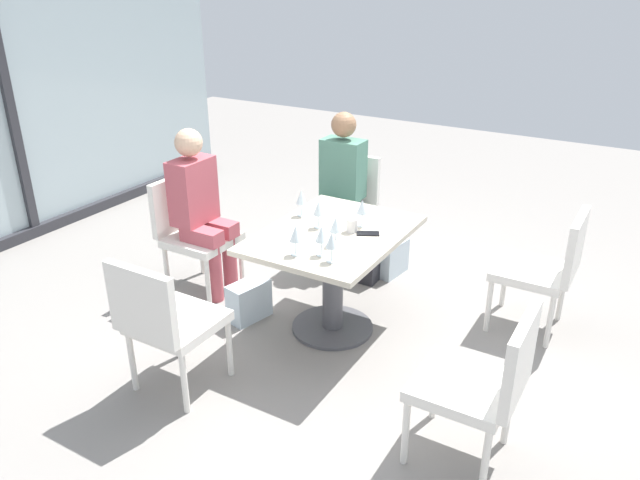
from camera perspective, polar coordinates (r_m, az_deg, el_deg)
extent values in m
plane|color=gray|center=(4.30, 1.16, -8.20)|extent=(12.00, 12.00, 0.00)
cube|color=#A4B7BC|center=(5.97, -27.30, 12.39)|extent=(5.13, 0.03, 2.70)
cube|color=#2D2D33|center=(5.95, -27.14, 12.38)|extent=(0.08, 0.06, 2.70)
cube|color=#2D2D33|center=(6.29, -24.92, 0.81)|extent=(5.13, 0.10, 0.10)
cube|color=#BCB29E|center=(3.97, 1.25, 0.52)|extent=(1.13, 0.85, 0.04)
cylinder|color=#4C4C51|center=(4.13, 1.20, -4.13)|extent=(0.14, 0.14, 0.69)
cylinder|color=#4C4C51|center=(4.30, 1.16, -8.06)|extent=(0.56, 0.56, 0.02)
cube|color=silver|center=(5.08, 1.82, 2.40)|extent=(0.46, 0.46, 0.06)
cube|color=silver|center=(5.21, 3.18, 5.73)|extent=(0.05, 0.46, 0.42)
cylinder|color=silver|center=(5.10, -1.26, -0.24)|extent=(0.04, 0.04, 0.39)
cylinder|color=silver|center=(4.92, 2.71, -1.22)|extent=(0.04, 0.04, 0.39)
cylinder|color=silver|center=(5.42, 0.95, 1.27)|extent=(0.04, 0.04, 0.39)
cylinder|color=silver|center=(5.25, 4.75, 0.40)|extent=(0.04, 0.04, 0.39)
cube|color=silver|center=(4.69, -10.87, 0.03)|extent=(0.46, 0.46, 0.06)
cube|color=silver|center=(4.76, -13.39, 3.29)|extent=(0.46, 0.05, 0.42)
cylinder|color=silver|center=(4.53, -10.36, -3.98)|extent=(0.04, 0.04, 0.39)
cylinder|color=silver|center=(4.81, -7.31, -2.07)|extent=(0.04, 0.04, 0.39)
cylinder|color=silver|center=(4.78, -14.04, -2.78)|extent=(0.04, 0.04, 0.39)
cylinder|color=silver|center=(5.04, -10.94, -1.03)|extent=(0.04, 0.04, 0.39)
cube|color=silver|center=(3.17, 13.05, -13.05)|extent=(0.46, 0.46, 0.06)
cube|color=silver|center=(2.99, 18.10, -10.57)|extent=(0.46, 0.05, 0.42)
cylinder|color=silver|center=(3.50, 10.58, -13.35)|extent=(0.04, 0.04, 0.39)
cylinder|color=silver|center=(3.21, 7.95, -17.23)|extent=(0.04, 0.04, 0.39)
cylinder|color=silver|center=(3.43, 17.05, -15.07)|extent=(0.04, 0.04, 0.39)
cylinder|color=silver|center=(3.13, 15.10, -19.28)|extent=(0.04, 0.04, 0.39)
cube|color=silver|center=(3.67, -13.04, -7.42)|extent=(0.46, 0.46, 0.06)
cube|color=silver|center=(3.40, -16.25, -5.80)|extent=(0.05, 0.46, 0.42)
cylinder|color=silver|center=(3.80, -8.41, -9.85)|extent=(0.04, 0.04, 0.39)
cylinder|color=silver|center=(4.03, -12.93, -8.09)|extent=(0.04, 0.04, 0.39)
cylinder|color=silver|center=(3.56, -12.47, -12.85)|extent=(0.04, 0.04, 0.39)
cylinder|color=silver|center=(3.80, -17.04, -10.74)|extent=(0.04, 0.04, 0.39)
cube|color=silver|center=(4.37, 18.95, -2.78)|extent=(0.46, 0.46, 0.06)
cube|color=silver|center=(4.24, 22.64, -0.60)|extent=(0.46, 0.05, 0.42)
cylinder|color=silver|center=(4.68, 16.75, -3.74)|extent=(0.04, 0.04, 0.39)
cylinder|color=silver|center=(4.33, 15.39, -5.91)|extent=(0.04, 0.04, 0.39)
cylinder|color=silver|center=(4.62, 21.53, -4.81)|extent=(0.04, 0.04, 0.39)
cylinder|color=silver|center=(4.27, 20.55, -7.11)|extent=(0.04, 0.04, 0.39)
cylinder|color=#4C7F6B|center=(5.06, -0.06, -0.10)|extent=(0.11, 0.11, 0.45)
cube|color=#4C7F6B|center=(5.03, 0.49, 3.20)|extent=(0.32, 0.13, 0.11)
cylinder|color=#4C7F6B|center=(4.98, 1.73, -0.53)|extent=(0.11, 0.11, 0.45)
cube|color=#4C7F6B|center=(4.94, 2.30, 2.82)|extent=(0.32, 0.13, 0.11)
cube|color=#4C7F6B|center=(4.99, 2.15, 6.64)|extent=(0.20, 0.34, 0.48)
sphere|color=#936B4C|center=(4.90, 2.22, 10.65)|extent=(0.20, 0.20, 0.20)
cylinder|color=#B24C56|center=(4.61, -9.74, -3.03)|extent=(0.11, 0.11, 0.45)
cube|color=#B24C56|center=(4.55, -10.92, 0.40)|extent=(0.13, 0.32, 0.11)
cylinder|color=#B24C56|center=(4.73, -8.36, -2.18)|extent=(0.11, 0.11, 0.45)
cube|color=#B24C56|center=(4.67, -9.50, 1.17)|extent=(0.13, 0.32, 0.11)
cube|color=#B24C56|center=(4.58, -11.72, 4.50)|extent=(0.34, 0.20, 0.48)
sphere|color=#D8AD8C|center=(4.48, -12.11, 8.84)|extent=(0.20, 0.20, 0.20)
cylinder|color=silver|center=(3.57, 1.08, -1.98)|extent=(0.06, 0.06, 0.00)
cylinder|color=silver|center=(3.55, 1.08, -1.33)|extent=(0.01, 0.01, 0.08)
cone|color=silver|center=(3.51, 1.10, 0.00)|extent=(0.07, 0.07, 0.09)
cylinder|color=silver|center=(3.65, -2.25, -1.34)|extent=(0.06, 0.06, 0.00)
cylinder|color=silver|center=(3.63, -2.26, -0.70)|extent=(0.01, 0.01, 0.08)
cone|color=silver|center=(3.60, -2.28, 0.60)|extent=(0.07, 0.07, 0.09)
cylinder|color=silver|center=(3.78, 1.44, -0.44)|extent=(0.06, 0.06, 0.00)
cylinder|color=silver|center=(3.76, 1.44, 0.19)|extent=(0.01, 0.01, 0.08)
cone|color=silver|center=(3.72, 1.46, 1.45)|extent=(0.07, 0.07, 0.09)
cylinder|color=silver|center=(3.64, 0.13, -1.38)|extent=(0.06, 0.06, 0.00)
cylinder|color=silver|center=(3.62, 0.13, -0.74)|extent=(0.01, 0.01, 0.08)
cone|color=silver|center=(3.59, 0.13, 0.57)|extent=(0.07, 0.07, 0.09)
cylinder|color=silver|center=(4.03, -0.13, 1.21)|extent=(0.06, 0.06, 0.00)
cylinder|color=silver|center=(4.01, -0.13, 1.80)|extent=(0.01, 0.01, 0.08)
cone|color=silver|center=(3.98, -0.13, 3.00)|extent=(0.07, 0.07, 0.09)
cylinder|color=silver|center=(4.22, -1.72, 2.31)|extent=(0.06, 0.06, 0.00)
cylinder|color=silver|center=(4.21, -1.73, 2.88)|extent=(0.01, 0.01, 0.08)
cone|color=silver|center=(4.17, -1.74, 4.03)|extent=(0.07, 0.07, 0.09)
cylinder|color=silver|center=(4.06, 3.89, 1.34)|extent=(0.06, 0.06, 0.00)
cylinder|color=silver|center=(4.04, 3.91, 1.93)|extent=(0.01, 0.01, 0.08)
cone|color=silver|center=(4.01, 3.94, 3.12)|extent=(0.07, 0.07, 0.09)
cylinder|color=white|center=(3.95, 2.97, 1.39)|extent=(0.08, 0.08, 0.09)
cube|color=black|center=(3.94, 4.48, 0.61)|extent=(0.13, 0.16, 0.01)
cube|color=silver|center=(5.00, 6.64, -1.65)|extent=(0.32, 0.20, 0.28)
cube|color=silver|center=(4.38, -6.61, -5.63)|extent=(0.33, 0.22, 0.28)
cube|color=#232328|center=(4.92, 4.81, -2.01)|extent=(0.30, 0.16, 0.28)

